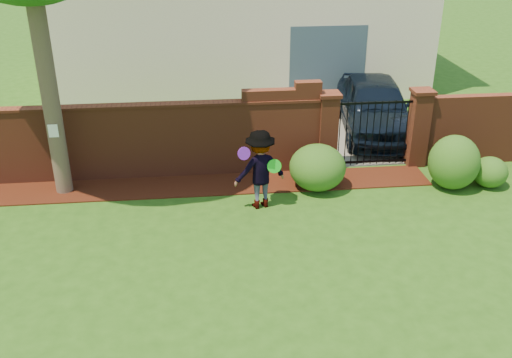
{
  "coord_description": "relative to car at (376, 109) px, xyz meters",
  "views": [
    {
      "loc": [
        -0.61,
        -8.41,
        5.8
      ],
      "look_at": [
        0.44,
        1.4,
        1.05
      ],
      "focal_mm": 40.6,
      "sensor_mm": 36.0,
      "label": 1
    }
  ],
  "objects": [
    {
      "name": "pillar_right",
      "position": [
        0.42,
        -1.96,
        0.2
      ],
      "size": [
        0.5,
        0.5,
        1.88
      ],
      "color": "maroon",
      "rests_on": "ground"
    },
    {
      "name": "driveway",
      "position": [
        -0.68,
        2.04,
        -0.76
      ],
      "size": [
        3.2,
        8.0,
        0.01
      ],
      "primitive_type": "cube",
      "color": "slate",
      "rests_on": "ground"
    },
    {
      "name": "pillar_left",
      "position": [
        -1.78,
        -1.96,
        0.2
      ],
      "size": [
        0.5,
        0.5,
        1.88
      ],
      "color": "maroon",
      "rests_on": "ground"
    },
    {
      "name": "brick_wall",
      "position": [
        -6.19,
        -1.96,
        0.17
      ],
      "size": [
        8.7,
        0.31,
        2.16
      ],
      "color": "maroon",
      "rests_on": "ground"
    },
    {
      "name": "car",
      "position": [
        0.0,
        0.0,
        0.0
      ],
      "size": [
        2.36,
        4.66,
        1.52
      ],
      "primitive_type": "imported",
      "rotation": [
        0.0,
        0.0,
        -0.13
      ],
      "color": "black",
      "rests_on": "ground"
    },
    {
      "name": "shrub_left",
      "position": [
        -2.21,
        -3.01,
        -0.25
      ],
      "size": [
        1.25,
        1.25,
        1.02
      ],
      "primitive_type": "ellipsoid",
      "color": "#1E5319",
      "rests_on": "ground"
    },
    {
      "name": "ground",
      "position": [
        -4.18,
        -5.96,
        -0.77
      ],
      "size": [
        80.0,
        80.0,
        0.01
      ],
      "primitive_type": "cube",
      "color": "#255114",
      "rests_on": "ground"
    },
    {
      "name": "iron_gate",
      "position": [
        -0.68,
        -1.96,
        0.09
      ],
      "size": [
        1.78,
        0.03,
        1.6
      ],
      "color": "black",
      "rests_on": "ground"
    },
    {
      "name": "shrub_middle",
      "position": [
        0.79,
        -3.28,
        -0.15
      ],
      "size": [
        1.11,
        1.11,
        1.23
      ],
      "primitive_type": "ellipsoid",
      "color": "#1E5319",
      "rests_on": "ground"
    },
    {
      "name": "man",
      "position": [
        -3.56,
        -3.72,
        0.08
      ],
      "size": [
        1.21,
        0.88,
        1.69
      ],
      "primitive_type": "imported",
      "rotation": [
        0.0,
        0.0,
        3.39
      ],
      "color": "gray",
      "rests_on": "ground"
    },
    {
      "name": "frisbee_green",
      "position": [
        -3.29,
        -3.86,
        0.22
      ],
      "size": [
        0.29,
        0.08,
        0.29
      ],
      "primitive_type": "cylinder",
      "rotation": [
        1.43,
        0.0,
        -0.05
      ],
      "color": "green",
      "rests_on": "man"
    },
    {
      "name": "mulch_bed",
      "position": [
        -5.13,
        -2.62,
        -0.75
      ],
      "size": [
        11.1,
        1.08,
        0.03
      ],
      "primitive_type": "cube",
      "color": "black",
      "rests_on": "ground"
    },
    {
      "name": "brick_wall_return",
      "position": [
        2.42,
        -1.96,
        0.09
      ],
      "size": [
        4.0,
        0.25,
        1.7
      ],
      "primitive_type": "cube",
      "color": "maroon",
      "rests_on": "ground"
    },
    {
      "name": "shrub_right",
      "position": [
        1.65,
        -3.31,
        -0.42
      ],
      "size": [
        0.78,
        0.78,
        0.69
      ],
      "primitive_type": "ellipsoid",
      "color": "#1E5319",
      "rests_on": "ground"
    },
    {
      "name": "frisbee_purple",
      "position": [
        -3.91,
        -3.94,
        0.56
      ],
      "size": [
        0.27,
        0.15,
        0.26
      ],
      "primitive_type": "cylinder",
      "rotation": [
        1.36,
        0.0,
        0.31
      ],
      "color": "purple",
      "rests_on": "man"
    },
    {
      "name": "paper_notice",
      "position": [
        -7.78,
        -2.75,
        0.74
      ],
      "size": [
        0.2,
        0.01,
        0.28
      ],
      "primitive_type": "cube",
      "color": "white",
      "rests_on": "tree"
    }
  ]
}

